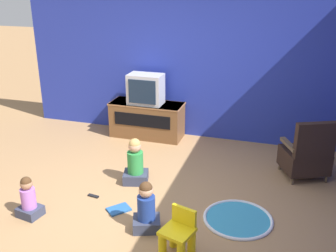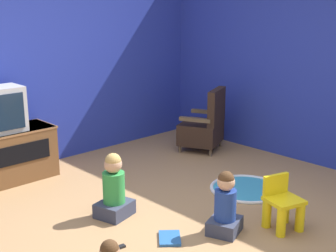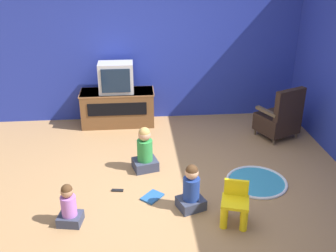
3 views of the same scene
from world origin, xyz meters
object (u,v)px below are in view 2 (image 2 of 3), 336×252
(yellow_kid_chair, at_px, (282,207))
(book, at_px, (170,238))
(black_armchair, at_px, (204,126))
(remote_control, at_px, (117,248))
(child_watching_right, at_px, (114,189))
(child_watching_center, at_px, (225,206))
(tv_cabinet, at_px, (0,156))

(yellow_kid_chair, height_order, book, yellow_kid_chair)
(black_armchair, bearing_deg, remote_control, 3.12)
(yellow_kid_chair, xyz_separation_m, remote_control, (-1.34, 0.74, -0.20))
(remote_control, bearing_deg, black_armchair, -144.44)
(remote_control, bearing_deg, child_watching_right, -117.57)
(child_watching_center, bearing_deg, book, 131.05)
(black_armchair, height_order, child_watching_right, black_armchair)
(child_watching_center, relative_size, book, 1.84)
(tv_cabinet, height_order, black_armchair, black_armchair)
(tv_cabinet, bearing_deg, remote_control, -88.99)
(tv_cabinet, relative_size, child_watching_right, 1.97)
(child_watching_center, height_order, child_watching_right, child_watching_right)
(tv_cabinet, xyz_separation_m, yellow_kid_chair, (1.38, -2.88, -0.10))
(black_armchair, relative_size, remote_control, 5.71)
(tv_cabinet, bearing_deg, child_watching_right, -75.47)
(tv_cabinet, xyz_separation_m, black_armchair, (2.63, -0.78, 0.02))
(child_watching_center, relative_size, child_watching_right, 0.92)
(yellow_kid_chair, bearing_deg, child_watching_right, 143.53)
(child_watching_center, xyz_separation_m, remote_control, (-0.89, 0.44, -0.25))
(child_watching_center, bearing_deg, black_armchair, 26.40)
(tv_cabinet, distance_m, remote_control, 2.16)
(black_armchair, height_order, yellow_kid_chair, black_armchair)
(yellow_kid_chair, bearing_deg, child_watching_center, 162.22)
(child_watching_center, xyz_separation_m, book, (-0.45, 0.25, -0.24))
(child_watching_center, bearing_deg, yellow_kid_chair, -54.28)
(child_watching_right, bearing_deg, black_armchair, 5.59)
(child_watching_center, distance_m, book, 0.57)
(black_armchair, distance_m, child_watching_right, 2.36)
(child_watching_right, xyz_separation_m, book, (0.06, -0.72, -0.27))
(yellow_kid_chair, relative_size, remote_control, 3.17)
(tv_cabinet, height_order, child_watching_right, child_watching_right)
(child_watching_center, height_order, remote_control, child_watching_center)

